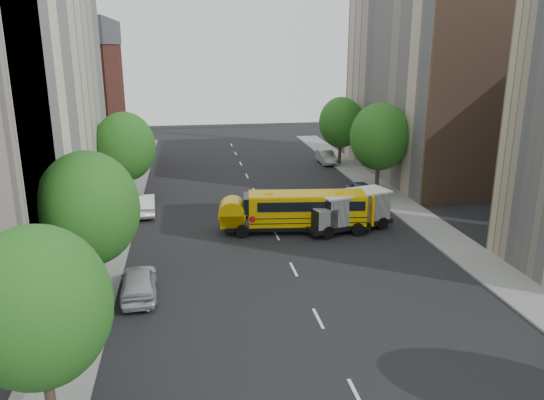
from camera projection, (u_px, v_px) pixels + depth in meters
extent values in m
plane|color=black|center=(287.00, 257.00, 33.51)|extent=(120.00, 120.00, 0.00)
cube|color=slate|center=(110.00, 239.00, 36.44)|extent=(3.00, 80.00, 0.12)
cube|color=slate|center=(424.00, 222.00, 40.01)|extent=(3.00, 80.00, 0.12)
cube|color=silver|center=(264.00, 210.00, 42.98)|extent=(0.15, 64.00, 0.01)
cube|color=maroon|center=(69.00, 109.00, 55.43)|extent=(10.00, 15.00, 13.00)
cube|color=#C0AA95|center=(427.00, 86.00, 52.73)|extent=(10.00, 22.00, 18.00)
cube|color=brown|center=(488.00, 96.00, 42.31)|extent=(10.10, 0.30, 18.00)
cylinder|color=gold|center=(486.00, 3.00, 59.49)|extent=(1.00, 1.00, 35.00)
cylinder|color=#38281C|center=(50.00, 394.00, 18.16)|extent=(0.36, 0.36, 2.70)
ellipsoid|color=#235015|center=(38.00, 307.00, 17.24)|extent=(4.80, 4.80, 5.52)
cylinder|color=#38281C|center=(95.00, 273.00, 27.61)|extent=(0.36, 0.36, 2.88)
ellipsoid|color=#235015|center=(88.00, 209.00, 26.62)|extent=(5.12, 5.12, 5.89)
cylinder|color=#38281C|center=(128.00, 187.00, 44.67)|extent=(0.36, 0.36, 2.81)
ellipsoid|color=#235015|center=(125.00, 147.00, 43.72)|extent=(4.99, 4.99, 5.74)
cylinder|color=#38281C|center=(377.00, 176.00, 48.06)|extent=(0.36, 0.36, 2.95)
ellipsoid|color=#235015|center=(379.00, 137.00, 47.06)|extent=(5.25, 5.25, 6.04)
cylinder|color=#38281C|center=(340.00, 152.00, 59.47)|extent=(0.36, 0.36, 2.74)
ellipsoid|color=#235015|center=(341.00, 122.00, 58.53)|extent=(4.86, 4.86, 5.59)
cube|color=black|center=(297.00, 224.00, 38.06)|extent=(10.46, 3.47, 0.27)
cube|color=#E3AC04|center=(306.00, 208.00, 37.76)|extent=(8.45, 3.20, 2.11)
cube|color=#E3AC04|center=(238.00, 218.00, 37.70)|extent=(1.87, 2.28, 0.92)
cube|color=black|center=(251.00, 203.00, 37.44)|extent=(0.69, 2.14, 1.10)
cube|color=#E3AC04|center=(306.00, 194.00, 37.46)|extent=(8.43, 3.02, 0.13)
cube|color=black|center=(309.00, 202.00, 37.64)|extent=(7.73, 3.17, 0.69)
cube|color=black|center=(306.00, 218.00, 37.96)|extent=(8.45, 3.25, 0.05)
cube|color=black|center=(306.00, 213.00, 37.86)|extent=(8.45, 3.25, 0.05)
cube|color=#E3AC04|center=(364.00, 208.00, 37.96)|extent=(0.39, 2.29, 2.11)
cube|color=#E3AC04|center=(271.00, 193.00, 37.31)|extent=(0.61, 0.61, 0.09)
cube|color=#E3AC04|center=(336.00, 192.00, 37.53)|extent=(0.61, 0.61, 0.09)
cylinder|color=#E3AC04|center=(238.00, 212.00, 37.57)|extent=(2.15, 2.31, 1.92)
cylinder|color=red|center=(256.00, 219.00, 36.49)|extent=(0.46, 0.09, 0.46)
cylinder|color=black|center=(247.00, 231.00, 36.80)|extent=(0.94, 0.38, 0.92)
cylinder|color=black|center=(247.00, 221.00, 39.00)|extent=(0.94, 0.38, 0.92)
cylinder|color=black|center=(327.00, 230.00, 37.07)|extent=(0.94, 0.38, 0.92)
cylinder|color=black|center=(322.00, 219.00, 39.27)|extent=(0.94, 0.38, 0.92)
cylinder|color=black|center=(353.00, 229.00, 37.16)|extent=(0.94, 0.38, 0.92)
cylinder|color=black|center=(347.00, 219.00, 39.35)|extent=(0.94, 0.38, 0.92)
cube|color=black|center=(347.00, 223.00, 38.22)|extent=(6.97, 3.99, 0.33)
cube|color=silver|center=(354.00, 207.00, 38.13)|extent=(5.46, 3.45, 1.99)
cube|color=silver|center=(318.00, 216.00, 36.98)|extent=(2.07, 2.45, 1.32)
cube|color=silver|center=(354.00, 193.00, 37.83)|extent=(5.70, 3.62, 0.13)
cylinder|color=black|center=(326.00, 234.00, 36.28)|extent=(0.97, 0.53, 0.93)
cylinder|color=black|center=(310.00, 224.00, 38.19)|extent=(0.97, 0.53, 0.93)
cylinder|color=black|center=(358.00, 228.00, 37.38)|extent=(0.97, 0.53, 0.93)
cylinder|color=black|center=(341.00, 219.00, 39.29)|extent=(0.97, 0.53, 0.93)
cylinder|color=black|center=(386.00, 223.00, 38.39)|extent=(0.97, 0.53, 0.93)
cylinder|color=black|center=(368.00, 215.00, 40.30)|extent=(0.97, 0.53, 0.93)
imported|color=#A9A8AF|center=(139.00, 282.00, 28.04)|extent=(2.09, 4.74, 1.59)
imported|color=white|center=(144.00, 204.00, 41.95)|extent=(1.93, 4.90, 1.59)
imported|color=#374361|center=(362.00, 192.00, 45.60)|extent=(1.98, 4.52, 1.52)
imported|color=gray|center=(326.00, 157.00, 60.05)|extent=(1.61, 4.46, 1.46)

